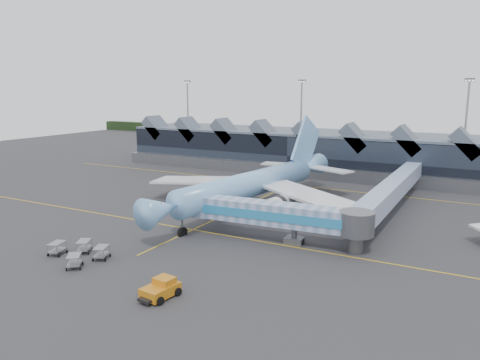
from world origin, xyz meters
The scene contains 10 objects.
ground centered at (0.00, 0.00, 0.00)m, with size 260.00×260.00×0.00m, color #2C2C2E.
taxi_stripes centered at (0.00, 10.00, 0.01)m, with size 120.00×60.00×0.01m.
tree_line_far centered at (0.00, 110.00, 2.00)m, with size 260.00×4.00×4.00m, color black.
terminal centered at (-5.07, 47.35, 4.88)m, with size 90.00×22.25×12.52m.
light_masts centered at (21.00, 62.80, 12.49)m, with size 132.40×42.56×22.45m.
main_airliner centered at (2.63, 6.38, 4.49)m, with size 40.99×47.51×15.27m.
jet_bridge centered at (14.00, -6.84, 3.58)m, with size 25.21×5.43×5.32m.
fuel_truck centered at (-8.46, 6.98, 1.71)m, with size 3.93×9.16×3.05m.
pushback_tug centered at (9.73, -27.77, 0.83)m, with size 3.00×4.36×1.84m.
baggage_carts centered at (-5.41, -24.00, 0.86)m, with size 7.88×6.73×1.53m.
Camera 1 is at (36.85, -61.31, 20.02)m, focal length 35.00 mm.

